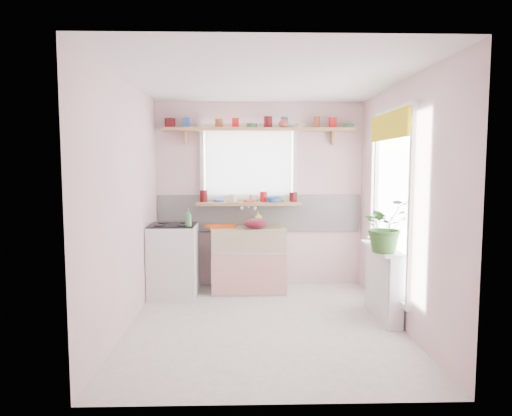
{
  "coord_description": "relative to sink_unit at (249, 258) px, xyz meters",
  "views": [
    {
      "loc": [
        -0.21,
        -4.61,
        1.65
      ],
      "look_at": [
        -0.08,
        0.55,
        1.17
      ],
      "focal_mm": 32.0,
      "sensor_mm": 36.0,
      "label": 1
    }
  ],
  "objects": [
    {
      "name": "pine_shelf",
      "position": [
        0.15,
        0.18,
        1.69
      ],
      "size": [
        2.52,
        0.24,
        0.04
      ],
      "primitive_type": "cube",
      "color": "tan",
      "rests_on": "room"
    },
    {
      "name": "colander",
      "position": [
        0.08,
        -0.19,
        0.49
      ],
      "size": [
        0.35,
        0.35,
        0.14
      ],
      "primitive_type": "ellipsoid",
      "rotation": [
        0.0,
        0.0,
        0.19
      ],
      "color": "maroon",
      "rests_on": "sink_unit"
    },
    {
      "name": "sink_unit",
      "position": [
        0.0,
        0.0,
        0.0
      ],
      "size": [
        0.95,
        0.65,
        1.11
      ],
      "color": "white",
      "rests_on": "ground"
    },
    {
      "name": "sill_cup",
      "position": [
        0.07,
        0.25,
        0.78
      ],
      "size": [
        0.16,
        0.16,
        0.1
      ],
      "primitive_type": "imported",
      "rotation": [
        0.0,
        0.0,
        0.33
      ],
      "color": "white",
      "rests_on": "windowsill"
    },
    {
      "name": "fruit",
      "position": [
        1.49,
        -0.96,
        0.45
      ],
      "size": [
        0.2,
        0.14,
        0.1
      ],
      "color": "orange",
      "rests_on": "fruit_bowl"
    },
    {
      "name": "windowsill",
      "position": [
        -0.0,
        0.19,
        0.71
      ],
      "size": [
        1.4,
        0.22,
        0.04
      ],
      "primitive_type": "cube",
      "color": "tan",
      "rests_on": "room"
    },
    {
      "name": "fruit_bowl",
      "position": [
        1.48,
        -0.96,
        0.38
      ],
      "size": [
        0.38,
        0.38,
        0.08
      ],
      "primitive_type": "imported",
      "rotation": [
        0.0,
        0.0,
        0.18
      ],
      "color": "silver",
      "rests_on": "radiator_ledge"
    },
    {
      "name": "cooker",
      "position": [
        -0.95,
        -0.24,
        0.03
      ],
      "size": [
        0.58,
        0.58,
        0.93
      ],
      "color": "white",
      "rests_on": "ground"
    },
    {
      "name": "sill_bowl",
      "position": [
        0.33,
        0.13,
        0.76
      ],
      "size": [
        0.27,
        0.27,
        0.07
      ],
      "primitive_type": "imported",
      "rotation": [
        0.0,
        0.0,
        -0.28
      ],
      "color": "#3664AF",
      "rests_on": "windowsill"
    },
    {
      "name": "shelf_crockery",
      "position": [
        0.11,
        0.18,
        1.76
      ],
      "size": [
        2.47,
        0.11,
        0.12
      ],
      "color": "#590F14",
      "rests_on": "pine_shelf"
    },
    {
      "name": "cooker_bottle",
      "position": [
        -0.73,
        -0.46,
        0.59
      ],
      "size": [
        0.08,
        0.08,
        0.22
      ],
      "primitive_type": "imported",
      "rotation": [
        0.0,
        0.0,
        -0.01
      ],
      "color": "#42854D",
      "rests_on": "cooker"
    },
    {
      "name": "dish_tray",
      "position": [
        -0.37,
        -0.06,
        0.44
      ],
      "size": [
        0.42,
        0.37,
        0.04
      ],
      "primitive_type": "cube",
      "rotation": [
        0.0,
        0.0,
        0.37
      ],
      "color": "#D34912",
      "rests_on": "sink_unit"
    },
    {
      "name": "sill_crockery",
      "position": [
        -0.02,
        0.19,
        0.78
      ],
      "size": [
        1.35,
        0.11,
        0.12
      ],
      "color": "#590F14",
      "rests_on": "windowsill"
    },
    {
      "name": "shelf_vase",
      "position": [
        0.46,
        0.12,
        1.78
      ],
      "size": [
        0.15,
        0.15,
        0.14
      ],
      "primitive_type": "imported",
      "rotation": [
        0.0,
        0.0,
        0.09
      ],
      "color": "#B04736",
      "rests_on": "pine_shelf"
    },
    {
      "name": "herb_pot",
      "position": [
        1.36,
        -1.17,
        0.45
      ],
      "size": [
        0.12,
        0.09,
        0.21
      ],
      "primitive_type": "imported",
      "rotation": [
        0.0,
        0.0,
        -0.13
      ],
      "color": "#325E25",
      "rests_on": "radiator_ledge"
    },
    {
      "name": "room",
      "position": [
        0.81,
        -0.43,
        0.94
      ],
      "size": [
        3.2,
        3.2,
        3.2
      ],
      "color": "silver",
      "rests_on": "ground"
    },
    {
      "name": "jade_plant",
      "position": [
        1.36,
        -1.4,
        0.61
      ],
      "size": [
        0.6,
        0.56,
        0.54
      ],
      "primitive_type": "imported",
      "rotation": [
        0.0,
        0.0,
        0.35
      ],
      "color": "#356528",
      "rests_on": "radiator_ledge"
    },
    {
      "name": "soap_bottle_sink",
      "position": [
        0.12,
        0.14,
        0.52
      ],
      "size": [
        0.1,
        0.1,
        0.2
      ],
      "primitive_type": "imported",
      "rotation": [
        0.0,
        0.0,
        0.18
      ],
      "color": "#D4DE62",
      "rests_on": "sink_unit"
    },
    {
      "name": "radiator_ledge",
      "position": [
        1.45,
        -1.09,
        -0.03
      ],
      "size": [
        0.22,
        0.95,
        0.78
      ],
      "color": "white",
      "rests_on": "ground"
    }
  ]
}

